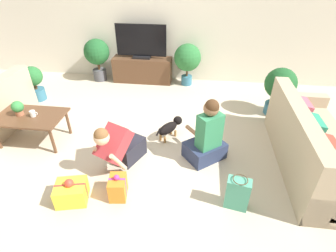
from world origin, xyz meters
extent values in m
plane|color=beige|center=(0.00, 0.00, 0.00)|extent=(16.00, 16.00, 0.00)
cube|color=silver|center=(0.00, 2.63, 1.30)|extent=(8.40, 0.06, 2.60)
cube|color=tan|center=(-2.48, 0.79, 0.30)|extent=(0.84, 0.16, 0.61)
cube|color=tan|center=(2.48, -0.14, 0.21)|extent=(0.84, 2.09, 0.43)
cube|color=tan|center=(2.16, -0.14, 0.64)|extent=(0.20, 2.09, 0.42)
cube|color=tan|center=(2.48, 0.82, 0.30)|extent=(0.84, 0.16, 0.61)
cube|color=red|center=(2.37, -0.62, 0.58)|extent=(0.18, 0.34, 0.32)
cube|color=#288E6B|center=(2.37, -0.14, 0.58)|extent=(0.18, 0.34, 0.32)
cube|color=#E5566B|center=(2.37, 0.33, 0.58)|extent=(0.18, 0.34, 0.32)
cube|color=brown|center=(-1.57, -0.08, 0.44)|extent=(0.99, 0.62, 0.03)
cylinder|color=brown|center=(-1.14, -0.34, 0.21)|extent=(0.04, 0.04, 0.42)
cylinder|color=brown|center=(-2.01, 0.17, 0.21)|extent=(0.04, 0.04, 0.42)
cylinder|color=brown|center=(-1.14, 0.17, 0.21)|extent=(0.04, 0.04, 0.42)
cube|color=brown|center=(-0.39, 2.36, 0.27)|extent=(1.29, 0.39, 0.54)
cube|color=black|center=(-0.39, 2.36, 0.57)|extent=(0.38, 0.20, 0.05)
cube|color=black|center=(-0.39, 2.36, 0.92)|extent=(1.08, 0.03, 0.66)
cylinder|color=#4C4C51|center=(-1.38, 2.31, 0.13)|extent=(0.29, 0.29, 0.25)
cylinder|color=brown|center=(-1.38, 2.31, 0.33)|extent=(0.05, 0.05, 0.17)
sphere|color=#1E5628|center=(-1.38, 2.31, 0.65)|extent=(0.55, 0.55, 0.55)
cylinder|color=#336B84|center=(-2.28, 1.22, 0.11)|extent=(0.30, 0.30, 0.23)
cylinder|color=brown|center=(-2.28, 1.22, 0.28)|extent=(0.05, 0.05, 0.11)
sphere|color=#286B33|center=(-2.28, 1.22, 0.50)|extent=(0.37, 0.37, 0.37)
cylinder|color=#336B84|center=(2.28, 1.25, 0.10)|extent=(0.36, 0.36, 0.20)
cylinder|color=brown|center=(2.28, 1.25, 0.28)|extent=(0.06, 0.06, 0.16)
sphere|color=#1E5628|center=(2.28, 1.25, 0.59)|extent=(0.54, 0.54, 0.54)
cylinder|color=#336B84|center=(0.61, 2.31, 0.10)|extent=(0.24, 0.24, 0.20)
cylinder|color=brown|center=(0.61, 2.31, 0.28)|extent=(0.04, 0.04, 0.17)
sphere|color=#286B33|center=(0.61, 2.31, 0.61)|extent=(0.57, 0.57, 0.57)
cube|color=#23232D|center=(-0.02, -0.30, 0.14)|extent=(0.45, 0.52, 0.28)
cube|color=#AD3338|center=(-0.14, -0.55, 0.43)|extent=(0.49, 0.57, 0.45)
sphere|color=beige|center=(-0.21, -0.72, 0.63)|extent=(0.19, 0.19, 0.19)
sphere|color=brown|center=(-0.21, -0.72, 0.67)|extent=(0.18, 0.18, 0.18)
cylinder|color=beige|center=(-0.31, -0.59, 0.25)|extent=(0.16, 0.26, 0.39)
cylinder|color=beige|center=(-0.05, -0.71, 0.25)|extent=(0.16, 0.26, 0.39)
cube|color=#283351|center=(1.03, -0.15, 0.12)|extent=(0.66, 0.64, 0.24)
cube|color=#338456|center=(1.07, -0.20, 0.49)|extent=(0.37, 0.36, 0.49)
sphere|color=#8E6647|center=(1.06, -0.19, 0.82)|extent=(0.20, 0.20, 0.20)
sphere|color=#472D19|center=(1.07, -0.20, 0.86)|extent=(0.18, 0.18, 0.18)
cylinder|color=#8E6647|center=(1.04, 0.04, 0.41)|extent=(0.21, 0.24, 0.06)
cylinder|color=#8E6647|center=(0.84, -0.12, 0.41)|extent=(0.21, 0.24, 0.06)
ellipsoid|color=black|center=(0.46, 0.24, 0.19)|extent=(0.34, 0.39, 0.17)
sphere|color=black|center=(0.59, 0.41, 0.23)|extent=(0.14, 0.14, 0.14)
sphere|color=olive|center=(0.63, 0.46, 0.22)|extent=(0.06, 0.06, 0.06)
cylinder|color=black|center=(0.33, 0.07, 0.22)|extent=(0.08, 0.09, 0.11)
cylinder|color=olive|center=(0.57, 0.30, 0.05)|extent=(0.04, 0.04, 0.10)
cylinder|color=olive|center=(0.50, 0.36, 0.05)|extent=(0.04, 0.04, 0.10)
cylinder|color=olive|center=(0.43, 0.11, 0.05)|extent=(0.04, 0.04, 0.10)
cylinder|color=olive|center=(0.35, 0.17, 0.05)|extent=(0.04, 0.04, 0.10)
cube|color=yellow|center=(-0.50, -1.14, 0.12)|extent=(0.41, 0.38, 0.24)
cube|color=red|center=(-0.50, -1.14, 0.12)|extent=(0.35, 0.11, 0.25)
sphere|color=red|center=(-0.50, -1.14, 0.27)|extent=(0.11, 0.11, 0.11)
cube|color=orange|center=(0.02, -1.01, 0.14)|extent=(0.23, 0.28, 0.27)
cube|color=#CC3389|center=(0.02, -1.01, 0.14)|extent=(0.20, 0.06, 0.27)
sphere|color=#CC3389|center=(0.02, -1.01, 0.30)|extent=(0.07, 0.07, 0.07)
cube|color=#4CA384|center=(1.40, -0.99, 0.20)|extent=(0.28, 0.19, 0.40)
torus|color=#4C3823|center=(1.40, -0.99, 0.42)|extent=(0.19, 0.19, 0.01)
cylinder|color=silver|center=(-1.50, -0.09, 0.50)|extent=(0.08, 0.08, 0.09)
torus|color=silver|center=(-1.45, -0.09, 0.50)|extent=(0.06, 0.01, 0.06)
cylinder|color=#A36042|center=(-1.72, -0.08, 0.49)|extent=(0.11, 0.11, 0.07)
sphere|color=#337F3D|center=(-1.72, -0.08, 0.59)|extent=(0.17, 0.17, 0.17)
camera|label=1|loc=(0.89, -3.11, 2.46)|focal=28.00mm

